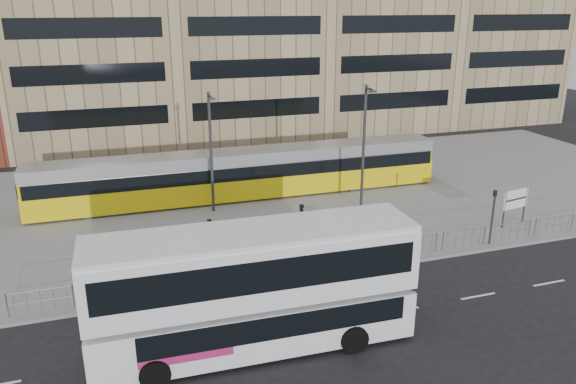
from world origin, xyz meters
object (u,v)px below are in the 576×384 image
object	(u,v)px
traffic_light_east	(493,210)
lamp_post_east	(364,144)
ad_panel	(361,239)
station_sign	(515,201)
tram	(243,174)
traffic_light_west	(210,242)
double_decker_bus	(254,286)
lamp_post_west	(211,148)
pedestrian	(302,218)

from	to	relation	value
traffic_light_east	lamp_post_east	xyz separation A→B (m)	(-4.37, 7.02, 2.36)
lamp_post_east	ad_panel	bearing A→B (deg)	-116.08
station_sign	traffic_light_east	size ratio (longest dim) A/B	0.72
station_sign	tram	bearing A→B (deg)	133.50
ad_panel	lamp_post_east	bearing A→B (deg)	66.85
traffic_light_west	lamp_post_east	bearing A→B (deg)	8.62
tram	traffic_light_west	bearing A→B (deg)	-110.48
double_decker_bus	station_sign	xyz separation A→B (m)	(17.74, 6.98, -0.94)
lamp_post_west	tram	bearing A→B (deg)	40.39
station_sign	traffic_light_west	world-z (taller)	traffic_light_west
double_decker_bus	pedestrian	size ratio (longest dim) A/B	7.29
station_sign	traffic_light_west	bearing A→B (deg)	173.28
pedestrian	traffic_light_east	world-z (taller)	traffic_light_east
ad_panel	traffic_light_west	size ratio (longest dim) A/B	0.52
station_sign	lamp_post_west	bearing A→B (deg)	143.46
double_decker_bus	traffic_light_east	size ratio (longest dim) A/B	3.95
pedestrian	traffic_light_west	bearing A→B (deg)	124.32
lamp_post_west	traffic_light_east	bearing A→B (deg)	-36.46
pedestrian	traffic_light_east	bearing A→B (deg)	-119.16
ad_panel	traffic_light_east	world-z (taller)	traffic_light_east
ad_panel	lamp_post_west	size ratio (longest dim) A/B	0.21
station_sign	ad_panel	bearing A→B (deg)	175.05
station_sign	pedestrian	size ratio (longest dim) A/B	1.32
tram	lamp_post_west	xyz separation A→B (m)	(-2.47, -2.10, 2.51)
station_sign	lamp_post_east	xyz separation A→B (m)	(-7.42, 5.15, 2.80)
tram	traffic_light_west	size ratio (longest dim) A/B	8.87
traffic_light_east	lamp_post_east	distance (m)	8.60
station_sign	traffic_light_east	xyz separation A→B (m)	(-3.05, -1.87, 0.44)
tram	lamp_post_east	world-z (taller)	lamp_post_east
station_sign	traffic_light_east	distance (m)	3.61
ad_panel	tram	bearing A→B (deg)	110.21
double_decker_bus	traffic_light_west	size ratio (longest dim) A/B	3.95
tram	traffic_light_east	size ratio (longest dim) A/B	8.87
traffic_light_west	lamp_post_west	bearing A→B (deg)	56.43
traffic_light_west	pedestrian	bearing A→B (deg)	13.36
double_decker_bus	lamp_post_west	world-z (taller)	lamp_post_west
ad_panel	lamp_post_west	bearing A→B (deg)	126.29
tram	ad_panel	world-z (taller)	tram
pedestrian	traffic_light_west	distance (m)	7.54
traffic_light_east	lamp_post_west	size ratio (longest dim) A/B	0.41
station_sign	ad_panel	distance (m)	10.52
pedestrian	lamp_post_east	size ratio (longest dim) A/B	0.21
station_sign	double_decker_bus	bearing A→B (deg)	-169.11
double_decker_bus	traffic_light_east	bearing A→B (deg)	20.95
ad_panel	traffic_light_west	bearing A→B (deg)	-175.57
traffic_light_east	traffic_light_west	bearing A→B (deg)	162.86
ad_panel	traffic_light_east	bearing A→B (deg)	-3.56
traffic_light_west	lamp_post_east	distance (m)	12.82
double_decker_bus	lamp_post_east	distance (m)	16.03
ad_panel	pedestrian	distance (m)	4.45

